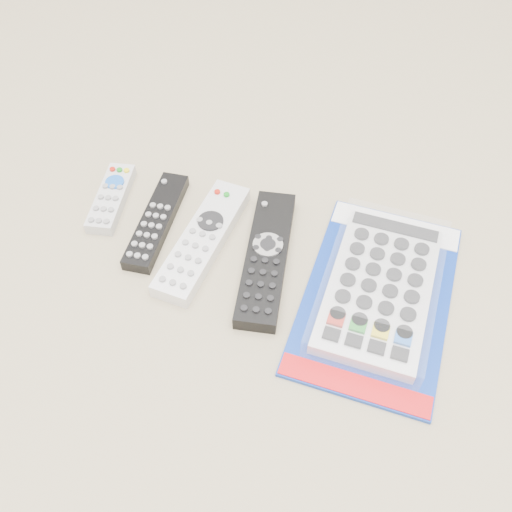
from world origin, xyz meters
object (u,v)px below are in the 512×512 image
(remote_silver_dvd, at_px, (203,240))
(jumbo_remote_packaged, at_px, (380,287))
(remote_small_grey, at_px, (111,198))
(remote_slim_black, at_px, (157,221))
(remote_large_black, at_px, (266,257))

(remote_silver_dvd, bearing_deg, jumbo_remote_packaged, 1.77)
(jumbo_remote_packaged, bearing_deg, remote_small_grey, 174.70)
(remote_slim_black, distance_m, jumbo_remote_packaged, 0.33)
(remote_slim_black, relative_size, jumbo_remote_packaged, 0.58)
(remote_silver_dvd, bearing_deg, remote_large_black, 2.30)
(remote_silver_dvd, height_order, jumbo_remote_packaged, jumbo_remote_packaged)
(remote_small_grey, distance_m, remote_silver_dvd, 0.17)
(remote_silver_dvd, height_order, remote_large_black, same)
(remote_small_grey, distance_m, remote_large_black, 0.26)
(remote_silver_dvd, xyz_separation_m, remote_large_black, (0.09, -0.01, 0.00))
(remote_large_black, distance_m, jumbo_remote_packaged, 0.16)
(remote_large_black, bearing_deg, remote_silver_dvd, 168.93)
(remote_small_grey, xyz_separation_m, remote_silver_dvd, (0.16, -0.04, 0.00))
(remote_slim_black, xyz_separation_m, remote_silver_dvd, (0.08, -0.02, 0.00))
(remote_small_grey, bearing_deg, remote_large_black, -19.25)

